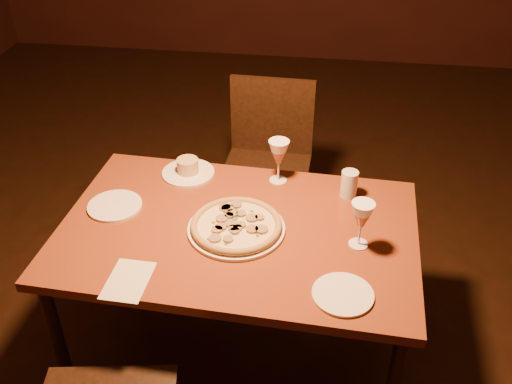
# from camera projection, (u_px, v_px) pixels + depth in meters

# --- Properties ---
(floor) EXTENTS (7.00, 7.00, 0.00)m
(floor) POSITION_uv_depth(u_px,v_px,m) (281.00, 358.00, 2.46)
(floor) COLOR black
(floor) RESTS_ON ground
(dining_table) EXTENTS (1.33, 0.89, 0.70)m
(dining_table) POSITION_uv_depth(u_px,v_px,m) (238.00, 241.00, 2.12)
(dining_table) COLOR maroon
(dining_table) RESTS_ON floor
(chair_far) EXTENTS (0.44, 0.44, 0.87)m
(chair_far) POSITION_uv_depth(u_px,v_px,m) (268.00, 159.00, 2.88)
(chair_far) COLOR black
(chair_far) RESTS_ON floor
(pizza_plate) EXTENTS (0.36, 0.36, 0.04)m
(pizza_plate) POSITION_uv_depth(u_px,v_px,m) (236.00, 226.00, 2.06)
(pizza_plate) COLOR white
(pizza_plate) RESTS_ON dining_table
(ramekin_saucer) EXTENTS (0.22, 0.22, 0.07)m
(ramekin_saucer) POSITION_uv_depth(u_px,v_px,m) (188.00, 169.00, 2.37)
(ramekin_saucer) COLOR white
(ramekin_saucer) RESTS_ON dining_table
(wine_glass_far) EXTENTS (0.08, 0.08, 0.19)m
(wine_glass_far) POSITION_uv_depth(u_px,v_px,m) (279.00, 161.00, 2.29)
(wine_glass_far) COLOR #B25F4A
(wine_glass_far) RESTS_ON dining_table
(wine_glass_right) EXTENTS (0.08, 0.08, 0.18)m
(wine_glass_right) POSITION_uv_depth(u_px,v_px,m) (361.00, 224.00, 1.96)
(wine_glass_right) COLOR #B25F4A
(wine_glass_right) RESTS_ON dining_table
(water_tumbler) EXTENTS (0.07, 0.07, 0.11)m
(water_tumbler) POSITION_uv_depth(u_px,v_px,m) (349.00, 184.00, 2.22)
(water_tumbler) COLOR silver
(water_tumbler) RESTS_ON dining_table
(side_plate_left) EXTENTS (0.21, 0.21, 0.01)m
(side_plate_left) POSITION_uv_depth(u_px,v_px,m) (115.00, 206.00, 2.19)
(side_plate_left) COLOR white
(side_plate_left) RESTS_ON dining_table
(side_plate_near) EXTENTS (0.20, 0.20, 0.01)m
(side_plate_near) POSITION_uv_depth(u_px,v_px,m) (343.00, 294.00, 1.80)
(side_plate_near) COLOR white
(side_plate_near) RESTS_ON dining_table
(menu_card) EXTENTS (0.14, 0.20, 0.00)m
(menu_card) POSITION_uv_depth(u_px,v_px,m) (128.00, 280.00, 1.86)
(menu_card) COLOR silver
(menu_card) RESTS_ON dining_table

